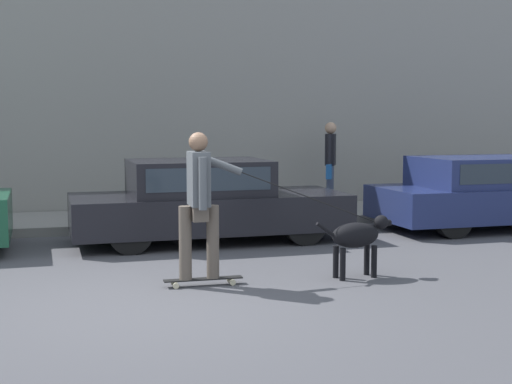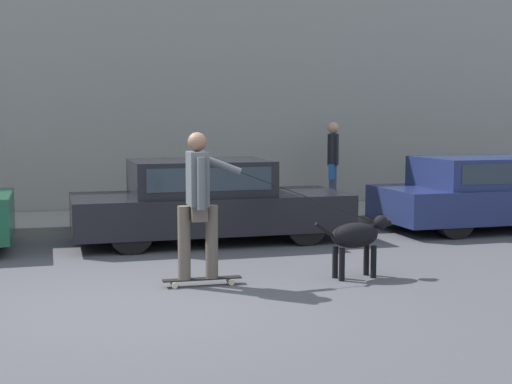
# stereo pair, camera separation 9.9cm
# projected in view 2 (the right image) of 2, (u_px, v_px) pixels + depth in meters

# --- Properties ---
(ground_plane) EXTENTS (36.00, 36.00, 0.00)m
(ground_plane) POSITION_uv_depth(u_px,v_px,m) (151.00, 303.00, 7.37)
(ground_plane) COLOR #47474C
(back_wall) EXTENTS (32.00, 0.30, 5.75)m
(back_wall) POSITION_uv_depth(u_px,v_px,m) (107.00, 69.00, 13.76)
(back_wall) COLOR gray
(back_wall) RESTS_ON ground_plane
(sidewalk_curb) EXTENTS (30.00, 2.14, 0.15)m
(sidewalk_curb) POSITION_uv_depth(u_px,v_px,m) (114.00, 221.00, 12.85)
(sidewalk_curb) COLOR gray
(sidewalk_curb) RESTS_ON ground_plane
(parked_car_1) EXTENTS (4.25, 1.78, 1.27)m
(parked_car_1) POSITION_uv_depth(u_px,v_px,m) (208.00, 202.00, 11.05)
(parked_car_1) COLOR black
(parked_car_1) RESTS_ON ground_plane
(parked_car_2) EXTENTS (4.22, 1.84, 1.25)m
(parked_car_2) POSITION_uv_depth(u_px,v_px,m) (496.00, 193.00, 12.37)
(parked_car_2) COLOR black
(parked_car_2) RESTS_ON ground_plane
(dog) EXTENTS (1.01, 0.37, 0.74)m
(dog) POSITION_uv_depth(u_px,v_px,m) (357.00, 237.00, 8.50)
(dog) COLOR black
(dog) RESTS_ON ground_plane
(skateboarder) EXTENTS (2.65, 0.59, 1.75)m
(skateboarder) POSITION_uv_depth(u_px,v_px,m) (199.00, 199.00, 8.04)
(skateboarder) COLOR beige
(skateboarder) RESTS_ON ground_plane
(pedestrian_with_bag) EXTENTS (0.38, 0.59, 1.69)m
(pedestrian_with_bag) POSITION_uv_depth(u_px,v_px,m) (333.00, 160.00, 13.98)
(pedestrian_with_bag) COLOR #3D4760
(pedestrian_with_bag) RESTS_ON sidewalk_curb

